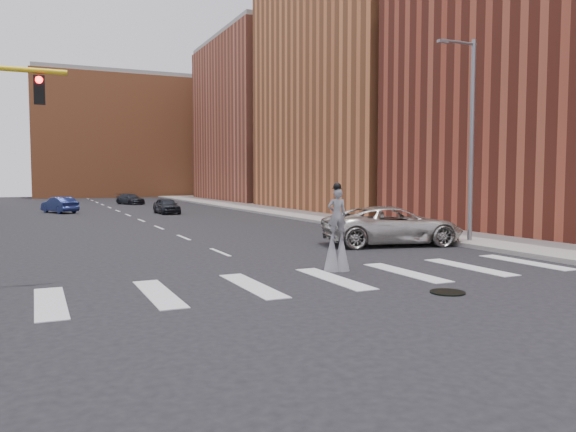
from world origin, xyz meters
The scene contains 12 objects.
ground_plane centered at (0.00, 0.00, 0.00)m, with size 160.00×160.00×0.00m, color black.
sidewalk_right centered at (12.50, 25.00, 0.09)m, with size 5.00×90.00×0.18m, color gray.
manhole centered at (3.00, -2.00, 0.02)m, with size 0.90×0.90×0.04m, color black.
building_mid centered at (22.00, 30.00, 12.00)m, with size 16.00×22.00×24.00m, color #C36C3D.
building_far centered at (22.00, 54.00, 10.00)m, with size 16.00×22.00×20.00m, color #AA573E.
building_backdrop centered at (6.00, 78.00, 9.00)m, with size 26.00×14.00×18.00m, color #C36C3D.
streetlight centered at (10.90, 6.00, 4.90)m, with size 2.05×0.20×9.00m.
stilt_performer centered at (2.07, 2.20, 1.08)m, with size 0.83×0.60×2.83m.
suv_crossing centered at (7.73, 7.24, 0.86)m, with size 2.84×6.16×1.71m, color beige.
car_near centered at (3.14, 32.39, 0.65)m, with size 1.53×3.79×1.29m, color black.
car_mid centered at (-4.80, 37.06, 0.67)m, with size 1.42×4.08×1.35m, color navy.
car_far centered at (2.86, 49.56, 0.59)m, with size 1.64×4.04×1.17m, color black.
Camera 1 is at (-6.70, -13.37, 3.01)m, focal length 35.00 mm.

